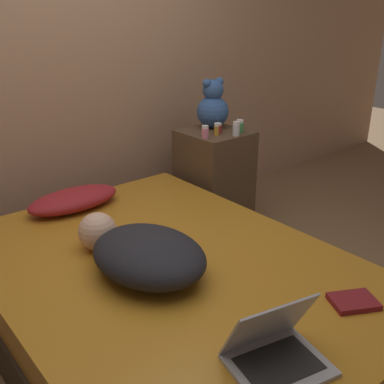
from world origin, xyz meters
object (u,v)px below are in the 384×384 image
Objects in this scene: bottle_clear at (236,129)px; book at (353,302)px; pillow at (74,200)px; laptop at (275,350)px; bottle_red at (218,128)px; bottle_pink at (205,132)px; teddy_bear at (213,107)px; bottle_green at (240,126)px; bottle_amber at (216,130)px; person_lying at (142,252)px.

book is (-0.67, -1.36, -0.33)m from bottle_clear.
laptop reaches higher than pillow.
bottle_red is 0.32× the size of book.
bottle_pink is (0.96, 1.45, 0.29)m from laptop.
bottle_red is at bearing 66.26° from laptop.
bottle_red is at bearing -4.47° from pillow.
bottle_green is (0.05, -0.22, -0.11)m from teddy_bear.
bottle_red is (-0.07, -0.14, -0.12)m from teddy_bear.
book is at bearing -111.62° from bottle_amber.
bottle_clear reaches higher than bottle_pink.
teddy_bear is (1.21, 0.88, 0.35)m from person_lying.
bottle_amber reaches higher than bottle_red.
bottle_amber is 1.58m from book.
person_lying is 1.53m from teddy_bear.
pillow is 1.57× the size of teddy_bear.
bottle_green is 0.19m from bottle_amber.
pillow is at bearing 172.10° from bottle_green.
bottle_clear is (-0.08, -0.04, 0.00)m from bottle_green.
bottle_clear is at bearing -151.17° from bottle_green.
teddy_bear is 0.20m from bottle_red.
bottle_red is at bearing 15.13° from bottle_pink.
bottle_amber is at bearing 68.38° from book.
teddy_bear reaches higher than book.
bottle_green is 0.29m from bottle_pink.
bottle_green is 0.41× the size of book.
bottle_clear is 1.15× the size of bottle_amber.
laptop is at bearing -131.39° from bottle_green.
book is at bearing -113.28° from teddy_bear.
bottle_red reaches higher than pillow.
bottle_pink is (-0.20, 0.08, -0.01)m from bottle_clear.
person_lying is at bearing -94.72° from pillow.
bottle_green is 1.62m from book.
laptop reaches higher than book.
bottle_red reaches higher than book.
bottle_amber is (-0.05, -0.04, 0.01)m from bottle_red.
bottle_pink is 1.55m from book.
teddy_bear is 4.17× the size of bottle_pink.
person_lying is (-0.07, -0.82, 0.04)m from pillow.
teddy_bear is 0.25m from bottle_green.
teddy_bear reaches higher than bottle_pink.
book is (0.49, 0.01, -0.04)m from laptop.
teddy_bear is at bearing 26.83° from person_lying.
person_lying is at bearing -146.97° from bottle_amber.
bottle_pink is at bearing 69.52° from laptop.
teddy_bear is at bearing 38.45° from bottle_pink.
bottle_green reaches higher than book.
bottle_green is 1.27× the size of bottle_red.
bottle_red reaches higher than person_lying.
bottle_green is 1.07× the size of bottle_amber.
pillow is at bearing -177.10° from teddy_bear.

